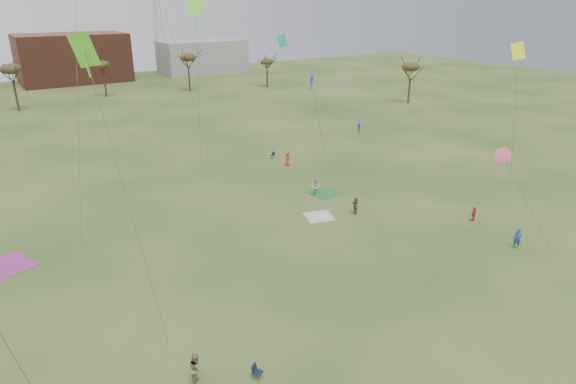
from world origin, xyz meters
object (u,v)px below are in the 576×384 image
spectator_fore_a (474,214)px  camp_chair_left (257,374)px  flyer_near_right (518,238)px  radio_tower (156,2)px  camp_chair_right (272,156)px

spectator_fore_a → camp_chair_left: spectator_fore_a is taller
flyer_near_right → radio_tower: size_ratio=0.04×
spectator_fore_a → camp_chair_left: size_ratio=1.70×
flyer_near_right → camp_chair_left: (-26.48, -1.32, -0.66)m
camp_chair_left → camp_chair_right: same height
camp_chair_left → camp_chair_right: (22.42, 34.75, 0.00)m
radio_tower → camp_chair_right: bearing=-100.8°
flyer_near_right → camp_chair_right: bearing=171.7°
spectator_fore_a → camp_chair_right: 28.38m
flyer_near_right → radio_tower: 125.19m
spectator_fore_a → camp_chair_right: spectator_fore_a is taller
camp_chair_left → flyer_near_right: bearing=-29.1°
camp_chair_right → radio_tower: 93.29m
camp_chair_right → radio_tower: radio_tower is taller
flyer_near_right → spectator_fore_a: size_ratio=1.24×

